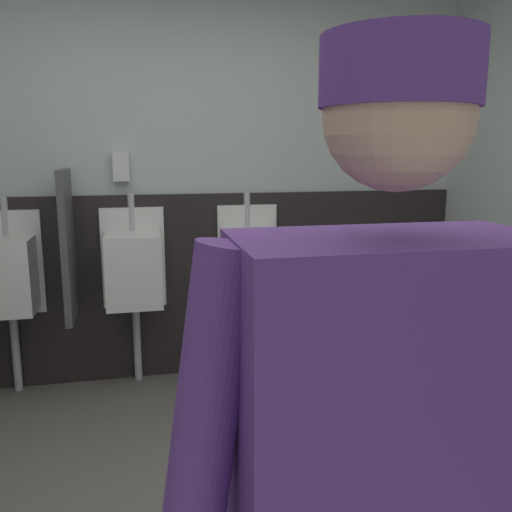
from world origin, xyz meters
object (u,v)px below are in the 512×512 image
person (381,511)px  urinal_right (251,263)px  urinal_left (5,275)px  urinal_middle (134,269)px  soap_dispenser (121,166)px

person → urinal_right: bearing=82.2°
urinal_left → urinal_middle: (0.75, 0.00, 0.00)m
urinal_left → person: person is taller
urinal_middle → soap_dispenser: bearing=113.2°
person → soap_dispenser: size_ratio=9.19×
urinal_middle → soap_dispenser: (-0.05, 0.12, 0.63)m
urinal_middle → urinal_right: same height
urinal_left → soap_dispenser: 0.95m
urinal_left → urinal_right: size_ratio=1.00×
urinal_middle → urinal_right: bearing=0.0°
soap_dispenser → urinal_left: bearing=-170.3°
urinal_left → urinal_right: bearing=0.0°
urinal_left → person: (1.13, -2.72, 0.19)m
urinal_middle → person: 2.75m
soap_dispenser → urinal_right: bearing=-8.5°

